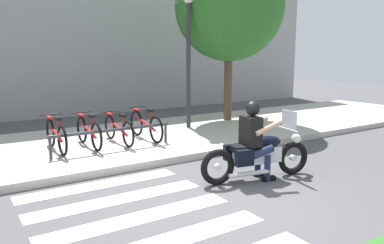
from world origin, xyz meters
The scene contains 16 objects.
ground_plane centered at (0.00, 0.00, 0.00)m, with size 48.00×48.00×0.00m, color #4C4C4F.
sidewalk centered at (0.00, 4.21, 0.07)m, with size 24.00×4.40×0.15m, color #B7B2A8.
crosswalk_stripe_1 centered at (-1.22, -0.80, 0.00)m, with size 2.80×0.40×0.01m, color white.
crosswalk_stripe_2 centered at (-1.22, 0.00, 0.00)m, with size 2.80×0.40×0.01m, color white.
crosswalk_stripe_3 centered at (-1.22, 0.80, 0.00)m, with size 2.80×0.40×0.01m, color white.
crosswalk_stripe_4 centered at (-1.22, 1.60, 0.00)m, with size 2.80×0.40×0.01m, color white.
motorcycle centered at (1.29, 0.36, 0.46)m, with size 2.19×0.80×1.23m.
rider centered at (1.21, 0.37, 0.83)m, with size 0.70×0.62×1.44m.
bicycle_0 centered at (-1.42, 3.80, 0.51)m, with size 0.48×1.62×0.79m.
bicycle_1 centered at (-0.70, 3.80, 0.50)m, with size 0.48×1.64×0.78m.
bicycle_2 centered at (0.02, 3.80, 0.49)m, with size 0.48×1.68×0.73m.
bicycle_3 centered at (0.73, 3.80, 0.51)m, with size 0.48×1.72×0.80m.
bike_rack centered at (-0.34, 3.25, 0.56)m, with size 2.75×0.07×0.48m.
street_lamp centered at (2.49, 4.61, 2.39)m, with size 0.28×0.28×3.90m.
tree_near_rack centered at (4.24, 5.01, 3.70)m, with size 3.39×3.39×5.41m.
building_backdrop centered at (0.00, 9.91, 3.77)m, with size 24.00×1.20×7.54m, color #999999.
Camera 1 is at (-3.26, -4.53, 2.23)m, focal length 35.30 mm.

